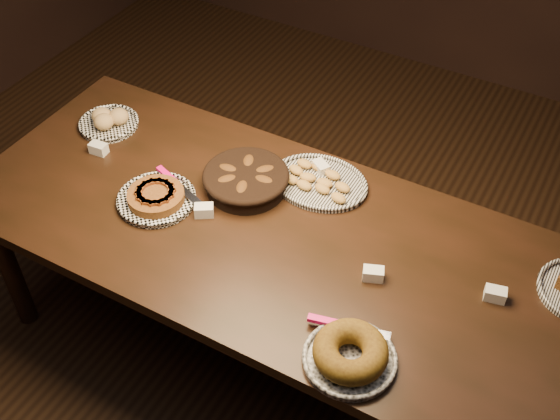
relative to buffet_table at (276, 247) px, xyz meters
The scene contains 8 objects.
ground 0.68m from the buffet_table, ahead, with size 5.00×5.00×0.00m, color black.
buffet_table is the anchor object (origin of this frame).
apple_tart_plate 0.49m from the buffet_table, behind, with size 0.32×0.30×0.06m.
madeleine_platter 0.32m from the buffet_table, 86.86° to the left, with size 0.38×0.31×0.04m.
bundt_cake_plate 0.60m from the buffet_table, 38.11° to the right, with size 0.33×0.29×0.09m.
croissant_basket 0.29m from the buffet_table, 144.42° to the left, with size 0.33×0.33×0.08m.
bread_roll_plate 0.96m from the buffet_table, 167.51° to the left, with size 0.25×0.25×0.08m.
tent_cards 0.13m from the buffet_table, 86.48° to the left, with size 1.71×0.50×0.04m.
Camera 1 is at (0.87, -1.53, 2.57)m, focal length 45.00 mm.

